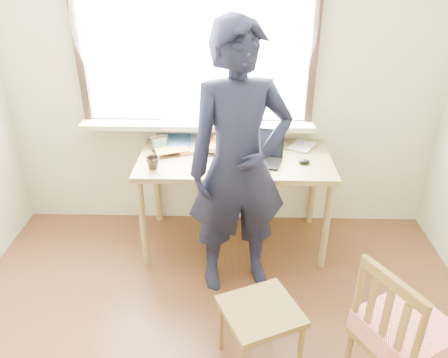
{
  "coord_description": "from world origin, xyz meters",
  "views": [
    {
      "loc": [
        0.1,
        -1.35,
        2.19
      ],
      "look_at": [
        0.04,
        0.95,
        0.95
      ],
      "focal_mm": 35.0,
      "sensor_mm": 36.0,
      "label": 1
    }
  ],
  "objects_px": {
    "work_chair": "(260,317)",
    "side_chair": "(403,334)",
    "laptop": "(261,153)",
    "mug_white": "(222,140)",
    "desk": "(235,167)",
    "person": "(239,166)",
    "mug_dark": "(153,163)"
  },
  "relations": [
    {
      "from": "side_chair",
      "to": "mug_dark",
      "type": "bearing_deg",
      "value": 140.46
    },
    {
      "from": "desk",
      "to": "mug_white",
      "type": "xyz_separation_m",
      "value": [
        -0.11,
        0.2,
        0.13
      ]
    },
    {
      "from": "desk",
      "to": "side_chair",
      "type": "distance_m",
      "value": 1.65
    },
    {
      "from": "work_chair",
      "to": "person",
      "type": "height_order",
      "value": "person"
    },
    {
      "from": "desk",
      "to": "laptop",
      "type": "bearing_deg",
      "value": -10.48
    },
    {
      "from": "laptop",
      "to": "mug_dark",
      "type": "distance_m",
      "value": 0.8
    },
    {
      "from": "laptop",
      "to": "person",
      "type": "xyz_separation_m",
      "value": [
        -0.16,
        -0.42,
        0.1
      ]
    },
    {
      "from": "laptop",
      "to": "mug_white",
      "type": "xyz_separation_m",
      "value": [
        -0.3,
        0.24,
        0.0
      ]
    },
    {
      "from": "mug_white",
      "to": "person",
      "type": "distance_m",
      "value": 0.68
    },
    {
      "from": "laptop",
      "to": "work_chair",
      "type": "height_order",
      "value": "laptop"
    },
    {
      "from": "desk",
      "to": "laptop",
      "type": "relative_size",
      "value": 3.9
    },
    {
      "from": "laptop",
      "to": "mug_dark",
      "type": "xyz_separation_m",
      "value": [
        -0.78,
        -0.17,
        -0.01
      ]
    },
    {
      "from": "laptop",
      "to": "person",
      "type": "relative_size",
      "value": 0.2
    },
    {
      "from": "work_chair",
      "to": "side_chair",
      "type": "relative_size",
      "value": 0.59
    },
    {
      "from": "desk",
      "to": "mug_white",
      "type": "height_order",
      "value": "mug_white"
    },
    {
      "from": "work_chair",
      "to": "side_chair",
      "type": "xyz_separation_m",
      "value": [
        0.7,
        -0.21,
        0.12
      ]
    },
    {
      "from": "mug_white",
      "to": "mug_dark",
      "type": "height_order",
      "value": "mug_white"
    },
    {
      "from": "desk",
      "to": "work_chair",
      "type": "distance_m",
      "value": 1.25
    },
    {
      "from": "mug_dark",
      "to": "desk",
      "type": "bearing_deg",
      "value": 19.78
    },
    {
      "from": "desk",
      "to": "work_chair",
      "type": "xyz_separation_m",
      "value": [
        0.15,
        -1.19,
        -0.35
      ]
    },
    {
      "from": "mug_white",
      "to": "person",
      "type": "height_order",
      "value": "person"
    },
    {
      "from": "mug_white",
      "to": "laptop",
      "type": "bearing_deg",
      "value": -38.79
    },
    {
      "from": "mug_dark",
      "to": "laptop",
      "type": "bearing_deg",
      "value": 12.69
    },
    {
      "from": "laptop",
      "to": "mug_white",
      "type": "bearing_deg",
      "value": 141.21
    },
    {
      "from": "desk",
      "to": "person",
      "type": "distance_m",
      "value": 0.51
    },
    {
      "from": "desk",
      "to": "side_chair",
      "type": "xyz_separation_m",
      "value": [
        0.85,
        -1.4,
        -0.23
      ]
    },
    {
      "from": "mug_white",
      "to": "person",
      "type": "bearing_deg",
      "value": -78.48
    },
    {
      "from": "work_chair",
      "to": "person",
      "type": "distance_m",
      "value": 0.94
    },
    {
      "from": "laptop",
      "to": "person",
      "type": "bearing_deg",
      "value": -111.15
    },
    {
      "from": "mug_white",
      "to": "desk",
      "type": "bearing_deg",
      "value": -62.38
    },
    {
      "from": "mug_white",
      "to": "side_chair",
      "type": "bearing_deg",
      "value": -59.04
    },
    {
      "from": "work_chair",
      "to": "person",
      "type": "xyz_separation_m",
      "value": [
        -0.13,
        0.73,
        0.58
      ]
    }
  ]
}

